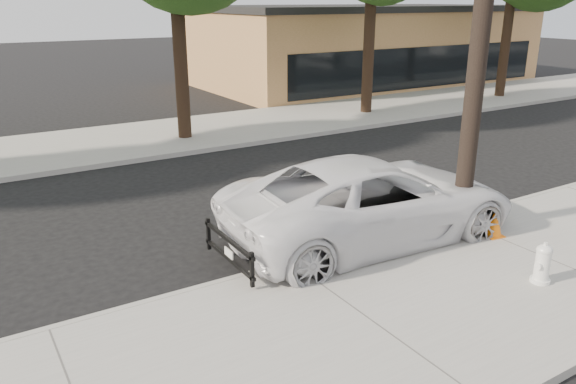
# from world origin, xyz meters

# --- Properties ---
(ground) EXTENTS (120.00, 120.00, 0.00)m
(ground) POSITION_xyz_m (0.00, 0.00, 0.00)
(ground) COLOR black
(ground) RESTS_ON ground
(near_sidewalk) EXTENTS (90.00, 4.40, 0.15)m
(near_sidewalk) POSITION_xyz_m (0.00, -4.30, 0.07)
(near_sidewalk) COLOR gray
(near_sidewalk) RESTS_ON ground
(far_sidewalk) EXTENTS (90.00, 5.00, 0.15)m
(far_sidewalk) POSITION_xyz_m (0.00, 8.50, 0.07)
(far_sidewalk) COLOR gray
(far_sidewalk) RESTS_ON ground
(curb_near) EXTENTS (90.00, 0.12, 0.16)m
(curb_near) POSITION_xyz_m (0.00, -2.10, 0.07)
(curb_near) COLOR #9E9B93
(curb_near) RESTS_ON ground
(building_main) EXTENTS (18.00, 10.00, 4.00)m
(building_main) POSITION_xyz_m (16.00, 16.00, 2.00)
(building_main) COLOR #A17443
(building_main) RESTS_ON ground
(police_cruiser) EXTENTS (6.12, 3.14, 1.65)m
(police_cruiser) POSITION_xyz_m (2.05, -1.80, 0.83)
(police_cruiser) COLOR white
(police_cruiser) RESTS_ON ground
(fire_hydrant) EXTENTS (0.35, 0.32, 0.66)m
(fire_hydrant) POSITION_xyz_m (3.09, -4.87, 0.47)
(fire_hydrant) COLOR white
(fire_hydrant) RESTS_ON near_sidewalk
(traffic_cone) EXTENTS (0.39, 0.39, 0.66)m
(traffic_cone) POSITION_xyz_m (3.98, -3.21, 0.47)
(traffic_cone) COLOR orange
(traffic_cone) RESTS_ON near_sidewalk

